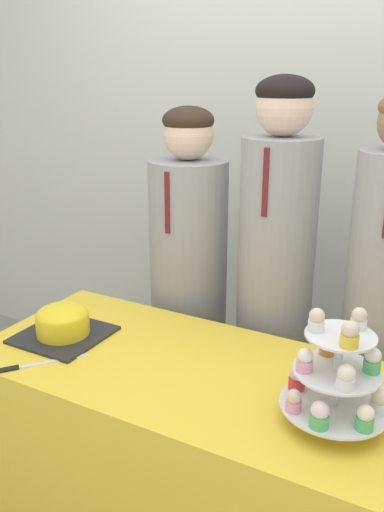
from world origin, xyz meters
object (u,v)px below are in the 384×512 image
object	(u,v)px
student_1	(274,303)
student_2	(379,333)
cupcake_stand	(337,376)
cake_knife	(22,367)
round_cake	(63,322)
student_0	(189,301)

from	to	relation	value
student_1	student_2	bearing A→B (deg)	-0.00
student_1	student_2	xyz separation A→B (m)	(0.38, -0.00, -0.03)
cupcake_stand	student_1	xyz separation A→B (m)	(-0.37, 0.57, -0.11)
cake_knife	student_1	world-z (taller)	student_1
round_cake	cake_knife	size ratio (longest dim) A/B	1.14
student_0	round_cake	bearing A→B (deg)	-106.90
round_cake	cupcake_stand	distance (m)	0.90
student_0	student_2	distance (m)	0.73
cupcake_stand	student_0	world-z (taller)	student_0
round_cake	student_0	size ratio (longest dim) A/B	0.19
cupcake_stand	round_cake	bearing A→B (deg)	178.29
cupcake_stand	student_0	xyz separation A→B (m)	(-0.73, 0.57, -0.18)
cupcake_stand	student_1	bearing A→B (deg)	123.18
student_0	student_1	xyz separation A→B (m)	(0.36, -0.00, 0.07)
round_cake	student_2	xyz separation A→B (m)	(0.90, 0.54, -0.06)
cake_knife	student_2	world-z (taller)	student_2
student_0	student_2	size ratio (longest dim) A/B	0.96
cake_knife	student_0	bearing A→B (deg)	28.57
round_cake	cake_knife	distance (m)	0.22
round_cake	cake_knife	xyz separation A→B (m)	(0.03, -0.21, -0.05)
round_cake	student_2	distance (m)	1.05
cake_knife	student_2	bearing A→B (deg)	-10.29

